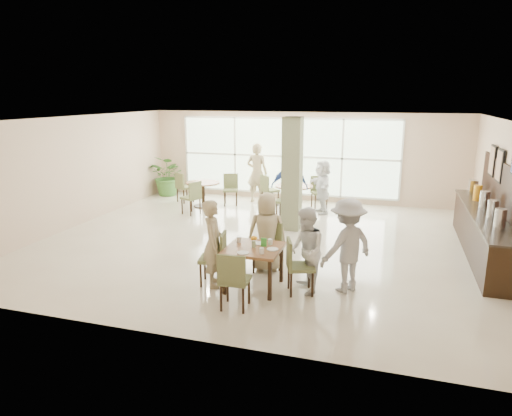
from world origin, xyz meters
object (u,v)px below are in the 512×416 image
(round_table_right, at_px, (294,191))
(adult_a, at_px, (289,187))
(buffet_counter, at_px, (484,230))
(teen_right, at_px, (306,251))
(round_table_left, at_px, (203,189))
(adult_standing, at_px, (257,173))
(teen_far, at_px, (267,232))
(adult_b, at_px, (322,187))
(potted_plant, at_px, (169,176))
(main_table, at_px, (254,253))
(teen_left, at_px, (213,243))
(teen_standing, at_px, (347,245))

(round_table_right, bearing_deg, adult_a, -87.07)
(buffet_counter, relative_size, teen_right, 3.15)
(round_table_left, xyz_separation_m, adult_standing, (1.39, 1.04, 0.38))
(round_table_right, xyz_separation_m, teen_right, (1.42, -5.56, 0.17))
(round_table_left, bearing_deg, adult_a, -9.98)
(round_table_right, distance_m, teen_far, 4.79)
(teen_right, xyz_separation_m, adult_b, (-0.59, 5.51, 0.02))
(potted_plant, relative_size, teen_far, 0.88)
(main_table, xyz_separation_m, teen_left, (-0.72, -0.08, 0.12))
(round_table_right, xyz_separation_m, adult_b, (0.83, -0.05, 0.19))
(main_table, xyz_separation_m, adult_a, (-0.48, 4.85, 0.20))
(teen_left, xyz_separation_m, teen_standing, (2.27, 0.45, 0.04))
(buffet_counter, xyz_separation_m, adult_a, (-4.61, 1.78, 0.31))
(teen_left, bearing_deg, teen_right, -105.29)
(adult_a, bearing_deg, adult_b, 32.58)
(potted_plant, height_order, teen_right, teen_right)
(adult_b, bearing_deg, teen_far, -26.80)
(teen_standing, bearing_deg, teen_right, -25.78)
(main_table, bearing_deg, teen_right, 6.11)
(round_table_left, relative_size, potted_plant, 0.75)
(teen_right, distance_m, adult_a, 4.95)
(teen_left, bearing_deg, round_table_left, 3.57)
(buffet_counter, height_order, adult_standing, buffet_counter)
(teen_right, relative_size, teen_standing, 0.91)
(adult_b, bearing_deg, round_table_right, -116.52)
(main_table, relative_size, teen_left, 0.61)
(round_table_right, xyz_separation_m, potted_plant, (-4.48, 0.80, 0.10))
(teen_left, relative_size, teen_far, 1.02)
(teen_left, bearing_deg, adult_a, -24.34)
(round_table_right, bearing_deg, teen_left, -91.95)
(adult_a, height_order, adult_standing, adult_standing)
(adult_b, relative_size, adult_standing, 0.82)
(main_table, relative_size, teen_standing, 0.58)
(potted_plant, bearing_deg, adult_standing, -1.39)
(adult_a, bearing_deg, teen_right, -84.96)
(teen_left, bearing_deg, buffet_counter, -78.52)
(teen_right, distance_m, adult_b, 5.54)
(adult_a, relative_size, adult_standing, 0.92)
(buffet_counter, relative_size, adult_b, 3.07)
(buffet_counter, relative_size, potted_plant, 3.49)
(main_table, distance_m, potted_plant, 8.16)
(teen_left, xyz_separation_m, teen_right, (1.61, 0.18, -0.03))
(potted_plant, distance_m, teen_standing, 8.94)
(main_table, distance_m, adult_b, 5.61)
(adult_a, height_order, adult_b, adult_a)
(adult_b, bearing_deg, teen_right, -16.82)
(buffet_counter, bearing_deg, teen_left, -146.93)
(round_table_right, relative_size, adult_a, 0.64)
(main_table, bearing_deg, round_table_right, 95.30)
(round_table_left, height_order, adult_b, adult_b)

